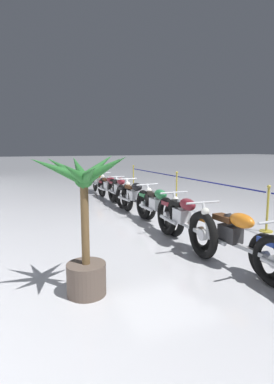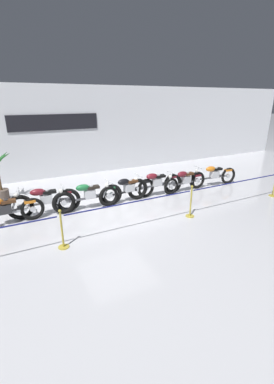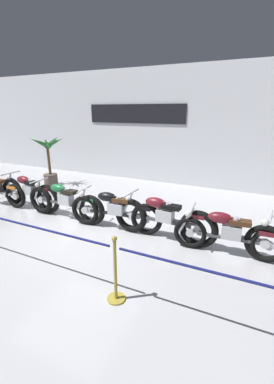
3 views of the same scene
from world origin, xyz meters
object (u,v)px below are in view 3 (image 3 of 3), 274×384
motorcycle_black_4 (114,210)px  motorcycle_green_3 (64,201)px  motorcycle_maroon_2 (29,192)px  motorcycle_maroon_5 (162,219)px  stanchion_mid_right (116,279)px  potted_palm_left_of_row (49,159)px  motorcycle_maroon_6 (228,233)px

motorcycle_black_4 → motorcycle_green_3: bearing=-179.9°
motorcycle_maroon_2 → motorcycle_black_4: motorcycle_maroon_2 is taller
motorcycle_maroon_5 → stanchion_mid_right: size_ratio=2.25×
motorcycle_green_3 → stanchion_mid_right: 3.41m
motorcycle_maroon_5 → motorcycle_green_3: bearing=-179.5°
potted_palm_left_of_row → motorcycle_maroon_2: bearing=-60.1°
motorcycle_green_3 → motorcycle_black_4: size_ratio=1.05×
motorcycle_black_4 → motorcycle_maroon_6: size_ratio=1.10×
motorcycle_maroon_5 → motorcycle_maroon_6: bearing=-2.5°
potted_palm_left_of_row → stanchion_mid_right: bearing=-39.2°
motorcycle_green_3 → motorcycle_maroon_6: 4.02m
motorcycle_black_4 → potted_palm_left_of_row: bearing=151.0°
motorcycle_maroon_5 → potted_palm_left_of_row: potted_palm_left_of_row is taller
motorcycle_black_4 → motorcycle_maroon_6: 2.55m
motorcycle_green_3 → stanchion_mid_right: bearing=-37.4°
motorcycle_maroon_6 → stanchion_mid_right: size_ratio=2.01×
stanchion_mid_right → motorcycle_maroon_5: bearing=91.0°
potted_palm_left_of_row → motorcycle_green_3: bearing=-41.0°
motorcycle_maroon_5 → potted_palm_left_of_row: size_ratio=1.28×
stanchion_mid_right → motorcycle_maroon_2: bearing=151.7°
motorcycle_green_3 → stanchion_mid_right: size_ratio=2.31×
motorcycle_black_4 → stanchion_mid_right: size_ratio=2.20×
motorcycle_maroon_2 → motorcycle_maroon_6: 5.43m
motorcycle_maroon_2 → motorcycle_black_4: 2.88m
motorcycle_maroon_2 → stanchion_mid_right: (4.11, -2.21, -0.13)m
motorcycle_maroon_2 → potted_palm_left_of_row: potted_palm_left_of_row is taller
motorcycle_green_3 → motorcycle_black_4: (1.48, 0.00, 0.00)m
stanchion_mid_right → motorcycle_maroon_6: bearing=57.1°
motorcycle_maroon_5 → motorcycle_maroon_2: bearing=178.3°
motorcycle_green_3 → motorcycle_maroon_5: size_ratio=1.03×
stanchion_mid_right → potted_palm_left_of_row: bearing=140.8°
motorcycle_maroon_2 → motorcycle_maroon_5: size_ratio=0.96×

